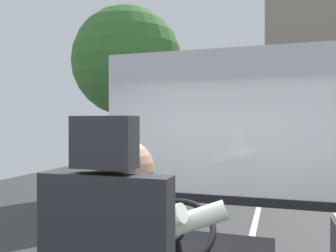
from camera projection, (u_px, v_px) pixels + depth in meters
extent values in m
cube|color=#363636|center=(262.00, 194.00, 10.16)|extent=(18.00, 44.00, 0.05)
cube|color=silver|center=(262.00, 193.00, 10.16)|extent=(0.12, 39.60, 0.00)
cube|color=#28282D|center=(105.00, 142.00, 1.20)|extent=(0.22, 0.10, 0.18)
cube|color=maroon|center=(140.00, 238.00, 1.51)|extent=(0.06, 0.01, 0.34)
sphere|color=#A37A5B|center=(124.00, 170.00, 1.35)|extent=(0.24, 0.24, 0.24)
cylinder|color=silver|center=(166.00, 229.00, 1.58)|extent=(0.58, 0.21, 0.27)
cylinder|color=silver|center=(132.00, 226.00, 1.63)|extent=(0.58, 0.21, 0.27)
cylinder|color=black|center=(177.00, 252.00, 2.06)|extent=(0.07, 0.27, 0.35)
torus|color=black|center=(172.00, 232.00, 1.96)|extent=(0.50, 0.43, 0.31)
cylinder|color=black|center=(172.00, 232.00, 1.96)|extent=(0.14, 0.13, 0.10)
cube|color=silver|center=(228.00, 122.00, 3.29)|extent=(2.50, 0.01, 1.40)
cube|color=black|center=(228.00, 200.00, 3.30)|extent=(2.50, 0.08, 0.08)
cylinder|color=#4C3828|center=(127.00, 144.00, 10.29)|extent=(0.29, 0.29, 2.82)
sphere|color=#386F2D|center=(127.00, 61.00, 10.27)|extent=(3.21, 3.21, 3.21)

